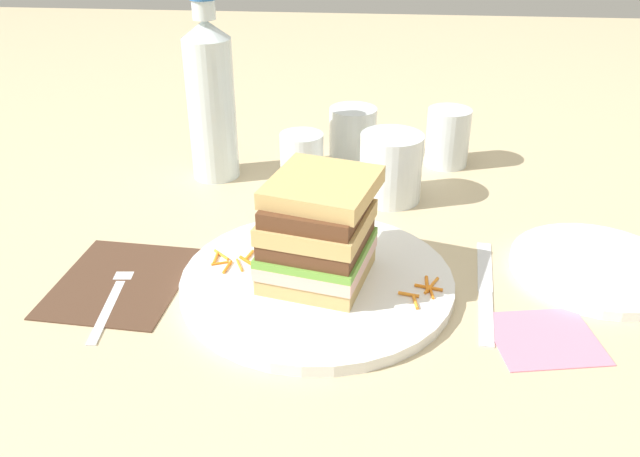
% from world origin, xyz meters
% --- Properties ---
extents(ground_plane, '(3.00, 3.00, 0.00)m').
position_xyz_m(ground_plane, '(0.00, 0.00, 0.00)').
color(ground_plane, '#C6B289').
extents(main_plate, '(0.29, 0.29, 0.01)m').
position_xyz_m(main_plate, '(0.01, 0.00, 0.01)').
color(main_plate, white).
rests_on(main_plate, ground_plane).
extents(sandwich, '(0.13, 0.14, 0.11)m').
position_xyz_m(sandwich, '(0.01, 0.01, 0.07)').
color(sandwich, tan).
rests_on(sandwich, main_plate).
extents(carrot_shred_0, '(0.01, 0.02, 0.00)m').
position_xyz_m(carrot_shred_0, '(-0.07, 0.03, 0.01)').
color(carrot_shred_0, orange).
rests_on(carrot_shred_0, main_plate).
extents(carrot_shred_1, '(0.00, 0.02, 0.00)m').
position_xyz_m(carrot_shred_1, '(-0.11, 0.02, 0.01)').
color(carrot_shred_1, orange).
rests_on(carrot_shred_1, main_plate).
extents(carrot_shred_2, '(0.01, 0.02, 0.00)m').
position_xyz_m(carrot_shred_2, '(-0.09, 0.01, 0.01)').
color(carrot_shred_2, orange).
rests_on(carrot_shred_2, main_plate).
extents(carrot_shred_3, '(0.01, 0.02, 0.00)m').
position_xyz_m(carrot_shred_3, '(-0.08, 0.01, 0.01)').
color(carrot_shred_3, orange).
rests_on(carrot_shred_3, main_plate).
extents(carrot_shred_4, '(0.02, 0.02, 0.00)m').
position_xyz_m(carrot_shred_4, '(-0.07, 0.02, 0.01)').
color(carrot_shred_4, orange).
rests_on(carrot_shred_4, main_plate).
extents(carrot_shred_5, '(0.02, 0.02, 0.00)m').
position_xyz_m(carrot_shred_5, '(-0.11, 0.03, 0.01)').
color(carrot_shred_5, orange).
rests_on(carrot_shred_5, main_plate).
extents(carrot_shred_6, '(0.02, 0.01, 0.00)m').
position_xyz_m(carrot_shred_6, '(-0.10, 0.02, 0.01)').
color(carrot_shred_6, orange).
rests_on(carrot_shred_6, main_plate).
extents(carrot_shred_7, '(0.00, 0.03, 0.00)m').
position_xyz_m(carrot_shred_7, '(0.12, -0.01, 0.01)').
color(carrot_shred_7, orange).
rests_on(carrot_shred_7, main_plate).
extents(carrot_shred_8, '(0.02, 0.01, 0.00)m').
position_xyz_m(carrot_shred_8, '(0.10, -0.03, 0.01)').
color(carrot_shred_8, orange).
rests_on(carrot_shred_8, main_plate).
extents(carrot_shred_9, '(0.01, 0.02, 0.00)m').
position_xyz_m(carrot_shred_9, '(0.11, -0.04, 0.01)').
color(carrot_shred_9, orange).
rests_on(carrot_shred_9, main_plate).
extents(carrot_shred_10, '(0.01, 0.02, 0.00)m').
position_xyz_m(carrot_shred_10, '(0.13, -0.02, 0.01)').
color(carrot_shred_10, orange).
rests_on(carrot_shred_10, main_plate).
extents(carrot_shred_11, '(0.03, 0.01, 0.00)m').
position_xyz_m(carrot_shred_11, '(0.12, -0.01, 0.01)').
color(carrot_shred_11, orange).
rests_on(carrot_shred_11, main_plate).
extents(carrot_shred_12, '(0.02, 0.03, 0.00)m').
position_xyz_m(carrot_shred_12, '(0.13, -0.01, 0.01)').
color(carrot_shred_12, orange).
rests_on(carrot_shred_12, main_plate).
extents(napkin_dark, '(0.15, 0.17, 0.00)m').
position_xyz_m(napkin_dark, '(-0.21, -0.01, 0.00)').
color(napkin_dark, '#4C3323').
rests_on(napkin_dark, ground_plane).
extents(fork, '(0.03, 0.17, 0.00)m').
position_xyz_m(fork, '(-0.21, -0.03, 0.00)').
color(fork, silver).
rests_on(fork, napkin_dark).
extents(knife, '(0.04, 0.20, 0.00)m').
position_xyz_m(knife, '(0.19, 0.00, 0.00)').
color(knife, silver).
rests_on(knife, ground_plane).
extents(juice_glass, '(0.08, 0.08, 0.09)m').
position_xyz_m(juice_glass, '(0.08, 0.23, 0.04)').
color(juice_glass, white).
rests_on(juice_glass, ground_plane).
extents(water_bottle, '(0.07, 0.07, 0.26)m').
position_xyz_m(water_bottle, '(-0.17, 0.28, 0.12)').
color(water_bottle, silver).
rests_on(water_bottle, ground_plane).
extents(empty_tumbler_0, '(0.07, 0.07, 0.08)m').
position_xyz_m(empty_tumbler_0, '(0.03, 0.37, 0.04)').
color(empty_tumbler_0, silver).
rests_on(empty_tumbler_0, ground_plane).
extents(empty_tumbler_1, '(0.06, 0.06, 0.09)m').
position_xyz_m(empty_tumbler_1, '(0.17, 0.35, 0.04)').
color(empty_tumbler_1, silver).
rests_on(empty_tumbler_1, ground_plane).
extents(empty_tumbler_2, '(0.06, 0.06, 0.08)m').
position_xyz_m(empty_tumbler_2, '(-0.04, 0.26, 0.04)').
color(empty_tumbler_2, silver).
rests_on(empty_tumbler_2, ground_plane).
extents(side_plate, '(0.19, 0.19, 0.01)m').
position_xyz_m(side_plate, '(0.32, 0.06, 0.01)').
color(side_plate, white).
rests_on(side_plate, ground_plane).
extents(napkin_pink, '(0.11, 0.11, 0.00)m').
position_xyz_m(napkin_pink, '(0.23, -0.07, 0.00)').
color(napkin_pink, pink).
rests_on(napkin_pink, ground_plane).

